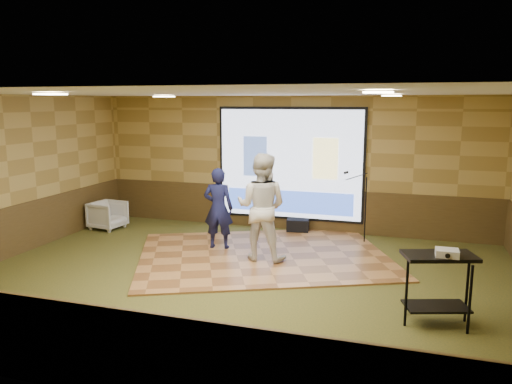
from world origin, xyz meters
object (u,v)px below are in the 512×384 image
(mic_stand, at_px, (362,220))
(duffel_bag, at_px, (298,226))
(av_table, at_px, (438,276))
(projector, at_px, (447,253))
(player_left, at_px, (218,208))
(dance_floor, at_px, (263,255))
(banquet_chair, at_px, (108,215))
(player_right, at_px, (261,207))
(projector_screen, at_px, (290,165))

(mic_stand, distance_m, duffel_bag, 1.55)
(av_table, relative_size, projector, 3.39)
(mic_stand, bearing_deg, duffel_bag, 140.32)
(player_left, height_order, projector, player_left)
(projector, xyz_separation_m, mic_stand, (-1.39, 3.63, -0.50))
(dance_floor, xyz_separation_m, projector, (3.07, -2.18, 0.98))
(dance_floor, relative_size, projector, 16.37)
(projector, bearing_deg, player_left, 149.72)
(player_left, relative_size, banquet_chair, 2.28)
(mic_stand, relative_size, duffel_bag, 3.11)
(av_table, xyz_separation_m, banquet_chair, (-6.96, 3.01, -0.34))
(player_left, distance_m, duffel_bag, 2.21)
(banquet_chair, bearing_deg, player_right, -99.24)
(projector_screen, bearing_deg, dance_floor, -89.66)
(dance_floor, bearing_deg, banquet_chair, 167.25)
(duffel_bag, bearing_deg, projector, -55.21)
(projector_screen, relative_size, player_left, 2.09)
(player_left, relative_size, projector, 5.68)
(player_right, height_order, projector, player_right)
(player_left, xyz_separation_m, banquet_chair, (-3.02, 0.74, -0.51))
(player_left, bearing_deg, projector_screen, -124.11)
(duffel_bag, bearing_deg, dance_floor, -97.16)
(banquet_chair, bearing_deg, projector, -106.71)
(projector_screen, bearing_deg, duffel_bag, -37.95)
(player_left, relative_size, mic_stand, 1.06)
(projector, bearing_deg, duffel_bag, 124.67)
(dance_floor, distance_m, projector, 3.89)
(projector, relative_size, mic_stand, 0.19)
(dance_floor, distance_m, duffel_bag, 1.91)
(projector_screen, bearing_deg, av_table, -54.44)
(banquet_chair, bearing_deg, player_left, -96.91)
(mic_stand, xyz_separation_m, banquet_chair, (-5.66, -0.55, -0.18))
(player_right, xyz_separation_m, duffel_bag, (0.20, 2.15, -0.85))
(projector, height_order, mic_stand, mic_stand)
(projector_screen, xyz_separation_m, duffel_bag, (0.25, -0.19, -1.33))
(player_right, distance_m, av_table, 3.49)
(av_table, relative_size, mic_stand, 0.63)
(player_left, height_order, mic_stand, player_left)
(player_right, bearing_deg, dance_floor, -79.86)
(player_right, bearing_deg, player_left, -21.74)
(banquet_chair, distance_m, duffel_bag, 4.33)
(player_right, distance_m, banquet_chair, 4.24)
(mic_stand, bearing_deg, dance_floor, -161.80)
(av_table, distance_m, mic_stand, 3.79)
(av_table, xyz_separation_m, projector, (0.08, -0.07, 0.33))
(av_table, bearing_deg, mic_stand, 110.20)
(projector_screen, distance_m, mic_stand, 2.06)
(player_left, distance_m, banquet_chair, 3.15)
(dance_floor, height_order, player_left, player_left)
(projector_screen, height_order, mic_stand, projector_screen)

